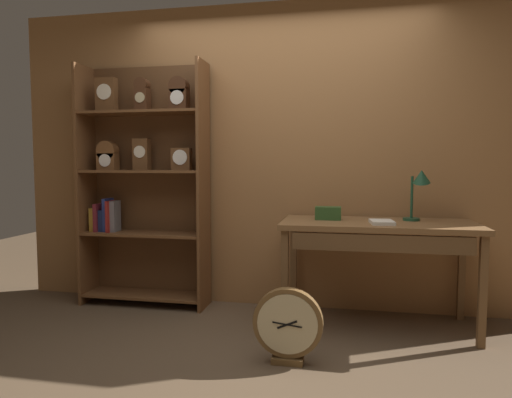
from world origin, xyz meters
TOP-DOWN VIEW (x-y plane):
  - ground_plane at (0.00, 0.00)m, footprint 10.00×10.00m
  - back_wood_panel at (0.00, 1.36)m, footprint 4.80×0.05m
  - bookshelf at (-1.21, 1.17)m, footprint 1.11×0.32m
  - workbench at (0.79, 0.93)m, footprint 1.43×0.67m
  - desk_lamp at (1.09, 1.04)m, footprint 0.20×0.20m
  - toolbox_small at (0.41, 1.02)m, footprint 0.20×0.11m
  - open_repair_manual at (0.80, 0.84)m, footprint 0.18×0.23m
  - round_clock_large at (0.20, 0.18)m, footprint 0.44×0.11m

SIDE VIEW (x-z plane):
  - ground_plane at x=0.00m, z-range 0.00..0.00m
  - round_clock_large at x=0.20m, z-range 0.00..0.48m
  - workbench at x=0.79m, z-range 0.31..1.12m
  - open_repair_manual at x=0.80m, z-range 0.80..0.83m
  - toolbox_small at x=0.41m, z-range 0.80..0.90m
  - desk_lamp at x=1.09m, z-range 0.88..1.29m
  - bookshelf at x=-1.21m, z-range 0.05..2.15m
  - back_wood_panel at x=0.00m, z-range 0.00..2.60m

